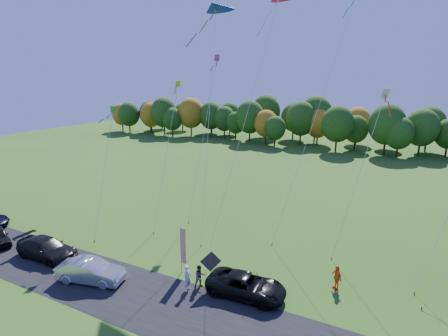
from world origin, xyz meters
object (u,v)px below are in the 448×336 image
at_px(silver_sedan, 90,271).
at_px(person_east, 337,277).
at_px(black_suv, 246,285).
at_px(feather_flag, 183,245).

relative_size(silver_sedan, person_east, 2.78).
bearing_deg(silver_sedan, person_east, -80.81).
relative_size(black_suv, person_east, 3.08).
distance_m(silver_sedan, person_east, 17.82).
height_order(silver_sedan, person_east, person_east).
height_order(silver_sedan, feather_flag, feather_flag).
bearing_deg(black_suv, feather_flag, 82.93).
bearing_deg(feather_flag, black_suv, -4.12).
xyz_separation_m(person_east, feather_flag, (-10.81, -3.23, 1.45)).
xyz_separation_m(black_suv, silver_sedan, (-10.90, -3.60, 0.06)).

